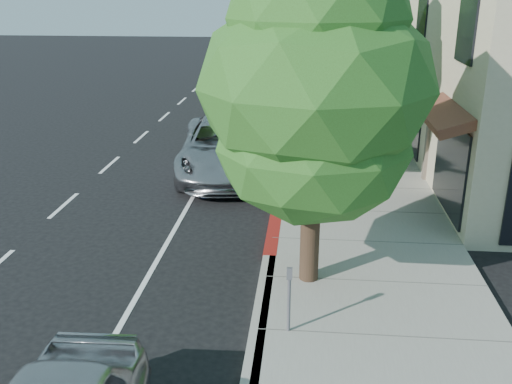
# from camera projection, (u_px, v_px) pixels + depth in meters

# --- Properties ---
(ground) EXTENTS (120.00, 120.00, 0.00)m
(ground) POSITION_uv_depth(u_px,v_px,m) (272.00, 243.00, 14.11)
(ground) COLOR black
(ground) RESTS_ON ground
(sidewalk) EXTENTS (4.60, 56.00, 0.15)m
(sidewalk) POSITION_uv_depth(u_px,v_px,m) (347.00, 153.00, 21.38)
(sidewalk) COLOR gray
(sidewalk) RESTS_ON ground
(curb) EXTENTS (0.30, 56.00, 0.15)m
(curb) POSITION_uv_depth(u_px,v_px,m) (286.00, 152.00, 21.58)
(curb) COLOR #9E998E
(curb) RESTS_ON ground
(curb_red_segment) EXTENTS (0.32, 4.00, 0.15)m
(curb_red_segment) POSITION_uv_depth(u_px,v_px,m) (275.00, 224.00, 15.02)
(curb_red_segment) COLOR maroon
(curb_red_segment) RESTS_ON ground
(storefront_building) EXTENTS (10.00, 36.00, 7.00)m
(storefront_building) POSITION_uv_depth(u_px,v_px,m) (485.00, 38.00, 28.94)
(storefront_building) COLOR beige
(storefront_building) RESTS_ON ground
(street_tree_0) EXTENTS (4.54, 4.54, 6.82)m
(street_tree_0) POSITION_uv_depth(u_px,v_px,m) (315.00, 91.00, 10.76)
(street_tree_0) COLOR black
(street_tree_0) RESTS_ON ground
(street_tree_1) EXTENTS (4.39, 4.39, 7.86)m
(street_tree_1) POSITION_uv_depth(u_px,v_px,m) (315.00, 26.00, 16.10)
(street_tree_1) COLOR black
(street_tree_1) RESTS_ON ground
(street_tree_2) EXTENTS (3.79, 3.79, 6.58)m
(street_tree_2) POSITION_uv_depth(u_px,v_px,m) (314.00, 38.00, 22.00)
(street_tree_2) COLOR black
(street_tree_2) RESTS_ON ground
(street_tree_3) EXTENTS (4.99, 4.99, 7.85)m
(street_tree_3) POSITION_uv_depth(u_px,v_px,m) (314.00, 12.00, 27.38)
(street_tree_3) COLOR black
(street_tree_3) RESTS_ON ground
(street_tree_4) EXTENTS (5.14, 5.14, 7.50)m
(street_tree_4) POSITION_uv_depth(u_px,v_px,m) (313.00, 13.00, 33.10)
(street_tree_4) COLOR black
(street_tree_4) RESTS_ON ground
(street_tree_5) EXTENTS (4.67, 4.67, 6.78)m
(street_tree_5) POSITION_uv_depth(u_px,v_px,m) (313.00, 16.00, 38.86)
(street_tree_5) COLOR black
(street_tree_5) RESTS_ON ground
(cyclist) EXTENTS (0.54, 0.75, 1.89)m
(cyclist) POSITION_uv_depth(u_px,v_px,m) (284.00, 179.00, 15.84)
(cyclist) COLOR silver
(cyclist) RESTS_ON ground
(bicycle) EXTENTS (2.11, 0.89, 1.08)m
(bicycle) POSITION_uv_depth(u_px,v_px,m) (227.00, 182.00, 16.87)
(bicycle) COLOR navy
(bicycle) RESTS_ON ground
(silver_suv) EXTENTS (3.68, 6.76, 1.80)m
(silver_suv) POSITION_uv_depth(u_px,v_px,m) (225.00, 147.00, 19.13)
(silver_suv) COLOR #A1A1A5
(silver_suv) RESTS_ON ground
(dark_sedan) EXTENTS (2.14, 5.23, 1.68)m
(dark_sedan) POSITION_uv_depth(u_px,v_px,m) (275.00, 126.00, 22.30)
(dark_sedan) COLOR black
(dark_sedan) RESTS_ON ground
(white_pickup) EXTENTS (2.50, 5.40, 1.53)m
(white_pickup) POSITION_uv_depth(u_px,v_px,m) (261.00, 95.00, 28.96)
(white_pickup) COLOR silver
(white_pickup) RESTS_ON ground
(dark_suv_far) EXTENTS (2.74, 5.45, 1.78)m
(dark_suv_far) POSITION_uv_depth(u_px,v_px,m) (290.00, 69.00, 37.13)
(dark_suv_far) COLOR black
(dark_suv_far) RESTS_ON ground
(pedestrian) EXTENTS (0.85, 0.67, 1.71)m
(pedestrian) POSITION_uv_depth(u_px,v_px,m) (374.00, 112.00, 24.03)
(pedestrian) COLOR black
(pedestrian) RESTS_ON sidewalk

